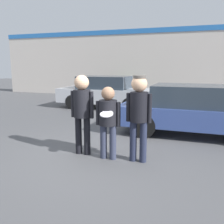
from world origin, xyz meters
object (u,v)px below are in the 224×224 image
at_px(person_left, 82,107).
at_px(parked_car_far, 106,92).
at_px(parked_car_near, 195,110).
at_px(shrub, 120,89).
at_px(person_right, 139,110).
at_px(person_middle_with_frisbee, 108,116).

distance_m(person_left, parked_car_far, 6.57).
height_order(parked_car_near, shrub, parked_car_near).
distance_m(person_right, parked_car_near, 2.89).
relative_size(parked_car_near, parked_car_far, 0.97).
xyz_separation_m(person_middle_with_frisbee, shrub, (-3.07, 10.51, -0.41)).
bearing_deg(person_left, person_right, -1.47).
distance_m(person_right, parked_car_far, 7.08).
xyz_separation_m(person_left, person_right, (1.33, -0.03, 0.01)).
bearing_deg(person_middle_with_frisbee, person_left, 171.49).
distance_m(parked_car_near, parked_car_far, 5.60).
bearing_deg(shrub, parked_car_near, -58.34).
bearing_deg(parked_car_far, shrub, 98.28).
xyz_separation_m(person_middle_with_frisbee, parked_car_near, (1.74, 2.72, -0.21)).
relative_size(parked_car_far, shrub, 4.19).
bearing_deg(shrub, person_middle_with_frisbee, -73.73).
height_order(person_middle_with_frisbee, parked_car_near, person_middle_with_frisbee).
relative_size(person_left, parked_car_near, 0.42).
xyz_separation_m(person_right, parked_car_far, (-3.13, 6.34, -0.36)).
bearing_deg(parked_car_near, person_middle_with_frisbee, -122.60).
bearing_deg(person_left, shrub, 102.99).
relative_size(person_left, parked_car_far, 0.40).
xyz_separation_m(person_left, parked_car_far, (-1.80, 6.31, -0.35)).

